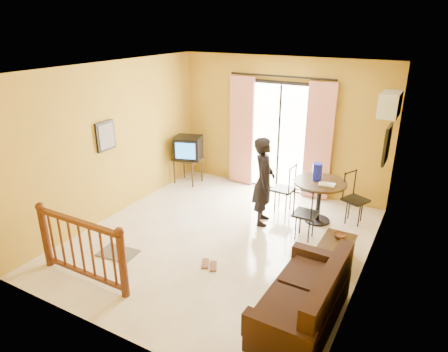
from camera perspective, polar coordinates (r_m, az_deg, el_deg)
The scene contains 19 objects.
ground at distance 6.81m, azimuth -0.37°, elevation -9.04°, with size 5.00×5.00×0.00m, color beige.
room_shell at distance 6.12m, azimuth -0.41°, elevation 4.83°, with size 5.00×5.00×5.00m.
balcony_door at distance 8.38m, azimuth 7.84°, elevation 5.56°, with size 2.25×0.14×2.46m.
tv_table at distance 8.94m, azimuth -5.19°, elevation 2.11°, with size 0.58×0.49×0.58m.
television at distance 8.82m, azimuth -5.10°, elevation 4.06°, with size 0.68×0.64×0.49m.
picture_left at distance 7.33m, azimuth -16.55°, elevation 5.51°, with size 0.05×0.42×0.52m.
dining_table at distance 7.32m, azimuth 13.51°, elevation -1.94°, with size 0.94×0.94×0.78m.
water_jug at distance 7.27m, azimuth 13.17°, elevation 0.59°, with size 0.16×0.16×0.31m, color #141BBE.
serving_tray at distance 7.14m, azimuth 14.47°, elevation -1.17°, with size 0.28×0.18×0.02m, color beige.
dining_chairs at distance 7.49m, azimuth 12.49°, elevation -6.55°, with size 1.78×1.43×0.95m.
air_conditioner at distance 7.22m, azimuth 22.57°, elevation 9.44°, with size 0.31×0.60×0.40m.
botanical_print at distance 6.69m, azimuth 22.25°, elevation 4.18°, with size 0.05×0.50×0.60m.
coffee_table at distance 6.27m, azimuth 15.62°, elevation -10.22°, with size 0.46×0.83×0.37m.
bowl at distance 6.36m, azimuth 16.21°, elevation -8.19°, with size 0.18×0.18×0.06m, color brown.
sofa at distance 5.10m, azimuth 11.61°, elevation -17.17°, with size 0.82×1.71×0.81m.
standing_person at distance 7.05m, azimuth 5.70°, elevation -0.77°, with size 0.58×0.38×1.60m, color black.
stair_balustrade at distance 5.91m, azimuth -19.76°, elevation -9.24°, with size 1.63×0.13×1.04m.
doormat at distance 6.64m, azimuth -14.91°, elevation -10.58°, with size 0.60×0.40×0.02m, color #5B5449.
sandals at distance 6.15m, azimuth -2.12°, elevation -12.57°, with size 0.35×0.27×0.03m.
Camera 1 is at (2.89, -5.10, 3.46)m, focal length 32.00 mm.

